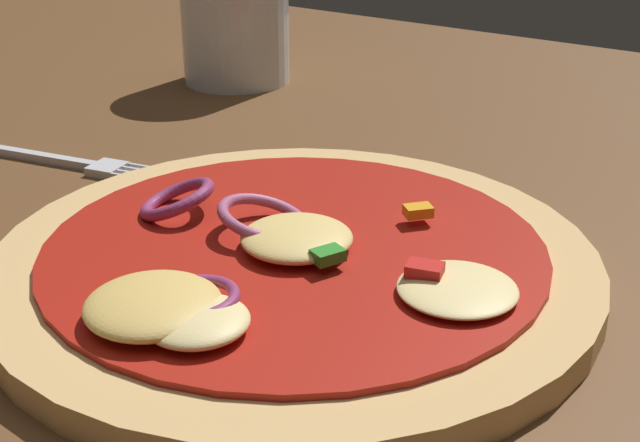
% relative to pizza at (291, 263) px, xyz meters
% --- Properties ---
extents(dining_table, '(1.35, 0.98, 0.03)m').
position_rel_pizza_xyz_m(dining_table, '(-0.01, 0.02, -0.02)').
color(dining_table, brown).
rests_on(dining_table, ground).
extents(pizza, '(0.26, 0.26, 0.03)m').
position_rel_pizza_xyz_m(pizza, '(0.00, 0.00, 0.00)').
color(pizza, tan).
rests_on(pizza, dining_table).
extents(fork, '(0.19, 0.05, 0.00)m').
position_rel_pizza_xyz_m(fork, '(-0.20, 0.04, -0.01)').
color(fork, silver).
rests_on(fork, dining_table).
extents(beer_glass, '(0.08, 0.08, 0.11)m').
position_rel_pizza_xyz_m(beer_glass, '(-0.23, 0.24, 0.04)').
color(beer_glass, silver).
rests_on(beer_glass, dining_table).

